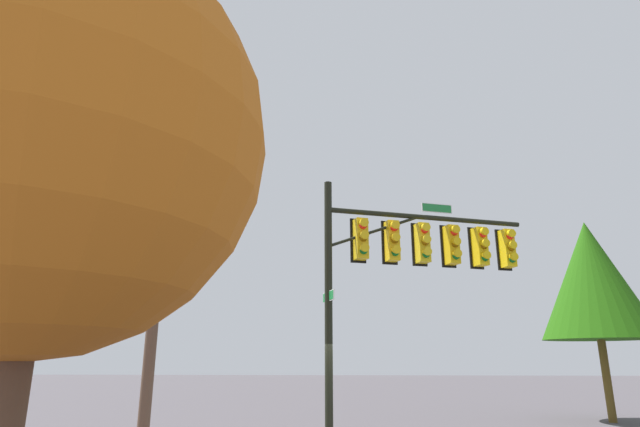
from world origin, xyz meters
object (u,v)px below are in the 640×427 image
at_px(signal_pole_assembly, 418,254).
at_px(tree_near, 48,138).
at_px(tree_far, 592,279).
at_px(utility_pole, 155,290).

relative_size(signal_pole_assembly, tree_near, 0.94).
xyz_separation_m(tree_near, tree_far, (12.64, 14.50, 0.41)).
bearing_deg(utility_pole, signal_pole_assembly, 6.25).
bearing_deg(tree_near, tree_far, 48.91).
height_order(utility_pole, tree_near, utility_pole).
bearing_deg(tree_far, utility_pole, -154.81).
relative_size(utility_pole, tree_near, 1.04).
height_order(tree_near, tree_far, tree_far).
bearing_deg(tree_far, signal_pole_assembly, -140.81).
xyz_separation_m(signal_pole_assembly, tree_near, (-5.37, -8.57, -0.27)).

